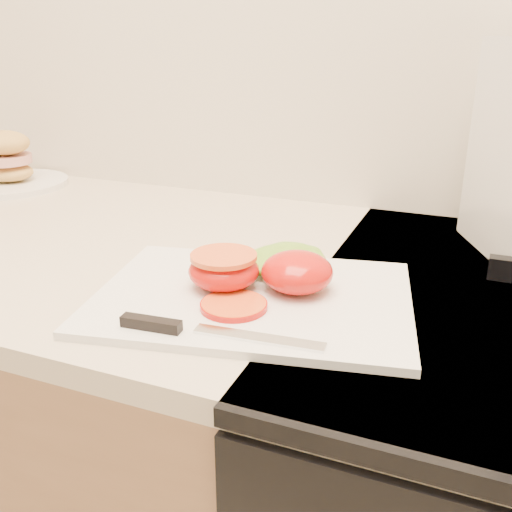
% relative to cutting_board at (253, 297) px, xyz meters
% --- Properties ---
extents(counter, '(3.92, 0.65, 0.93)m').
position_rel_cutting_board_xyz_m(counter, '(-0.12, 0.13, -0.47)').
color(counter, '#936C4B').
rests_on(counter, ground).
extents(cutting_board, '(0.42, 0.34, 0.01)m').
position_rel_cutting_board_xyz_m(cutting_board, '(0.00, 0.00, 0.00)').
color(cutting_board, silver).
rests_on(cutting_board, counter).
extents(tomato_half_dome, '(0.09, 0.09, 0.05)m').
position_rel_cutting_board_xyz_m(tomato_half_dome, '(0.05, 0.03, 0.03)').
color(tomato_half_dome, red).
rests_on(tomato_half_dome, cutting_board).
extents(tomato_half_cut, '(0.09, 0.09, 0.04)m').
position_rel_cutting_board_xyz_m(tomato_half_cut, '(-0.04, 0.00, 0.03)').
color(tomato_half_cut, red).
rests_on(tomato_half_cut, cutting_board).
extents(tomato_slice_0, '(0.07, 0.07, 0.01)m').
position_rel_cutting_board_xyz_m(tomato_slice_0, '(-0.01, -0.04, 0.01)').
color(tomato_slice_0, orange).
rests_on(tomato_slice_0, cutting_board).
extents(lettuce_leaf_0, '(0.14, 0.14, 0.03)m').
position_rel_cutting_board_xyz_m(lettuce_leaf_0, '(0.01, 0.09, 0.02)').
color(lettuce_leaf_0, '#8CC333').
rests_on(lettuce_leaf_0, cutting_board).
extents(knife, '(0.22, 0.05, 0.01)m').
position_rel_cutting_board_xyz_m(knife, '(-0.02, -0.11, 0.01)').
color(knife, silver).
rests_on(knife, cutting_board).
extents(sandwich_plate, '(0.24, 0.24, 0.12)m').
position_rel_cutting_board_xyz_m(sandwich_plate, '(-0.70, 0.33, 0.04)').
color(sandwich_plate, white).
rests_on(sandwich_plate, counter).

